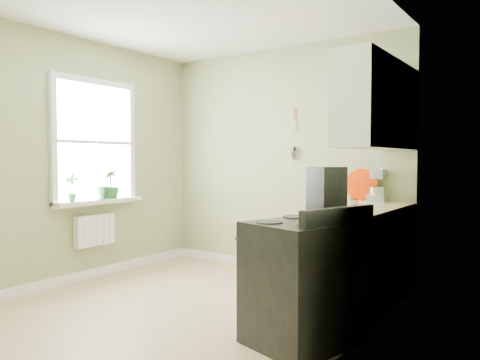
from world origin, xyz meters
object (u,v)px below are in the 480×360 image
Objects in this scene: kettle at (336,196)px; coffee_maker at (326,192)px; stove at (302,282)px; stand_mixer at (380,186)px.

kettle is 0.77m from coffee_maker.
coffee_maker reaches higher than stove.
stove is 1.94m from stand_mixer.
stove is at bearing -90.53° from coffee_maker.
coffee_maker is (0.04, -1.44, 0.02)m from stand_mixer.
stand_mixer is 0.98× the size of coffee_maker.
stand_mixer is (-0.04, 1.84, 0.61)m from stove.
stove is at bearing -88.78° from stand_mixer.
stand_mixer reaches higher than kettle.
stand_mixer reaches higher than stove.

